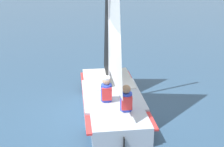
# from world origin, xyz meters

# --- Properties ---
(ground_plane) EXTENTS (260.00, 260.00, 0.00)m
(ground_plane) POSITION_xyz_m (0.00, 0.00, 0.00)
(ground_plane) COLOR #2D4C6B
(sailboat_main) EXTENTS (3.84, 4.15, 6.11)m
(sailboat_main) POSITION_xyz_m (-0.02, -0.03, 0.82)
(sailboat_main) COLOR #B2BCCC
(sailboat_main) RESTS_ON ground_plane
(sailor_helm) EXTENTS (0.42, 0.43, 1.16)m
(sailor_helm) POSITION_xyz_m (-0.45, -0.22, 0.63)
(sailor_helm) COLOR black
(sailor_helm) RESTS_ON ground_plane
(sailor_crew) EXTENTS (0.42, 0.43, 1.16)m
(sailor_crew) POSITION_xyz_m (-0.52, -0.97, 0.62)
(sailor_crew) COLOR black
(sailor_crew) RESTS_ON ground_plane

